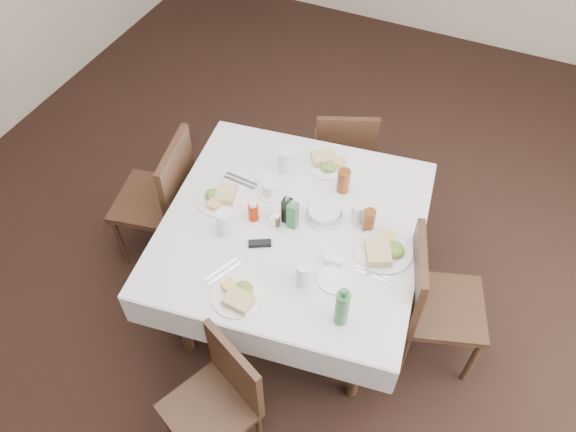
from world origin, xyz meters
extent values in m
plane|color=black|center=(0.00, 0.00, 0.00)|extent=(7.00, 7.00, 0.00)
cylinder|color=black|center=(-0.60, -0.52, 0.36)|extent=(0.06, 0.06, 0.72)
cylinder|color=black|center=(-0.74, 0.47, 0.36)|extent=(0.06, 0.06, 0.72)
cylinder|color=black|center=(0.38, -0.38, 0.36)|extent=(0.06, 0.06, 0.72)
cylinder|color=black|center=(0.25, 0.61, 0.36)|extent=(0.06, 0.06, 0.72)
cube|color=black|center=(-0.18, 0.05, 0.73)|extent=(1.41, 1.41, 0.03)
cube|color=silver|center=(-0.18, 0.05, 0.76)|extent=(1.55, 1.55, 0.01)
cube|color=silver|center=(-0.27, 0.73, 0.65)|extent=(1.36, 0.20, 0.22)
cube|color=silver|center=(-0.09, -0.63, 0.65)|extent=(1.36, 0.20, 0.22)
cube|color=silver|center=(0.50, 0.14, 0.65)|extent=(0.20, 1.36, 0.22)
cube|color=silver|center=(-0.86, -0.05, 0.65)|extent=(0.20, 1.36, 0.22)
cube|color=black|center=(-0.25, 1.08, 0.40)|extent=(0.52, 0.52, 0.04)
cube|color=black|center=(-0.19, 0.91, 0.62)|extent=(0.38, 0.18, 0.43)
cylinder|color=black|center=(-0.16, 1.30, 0.20)|extent=(0.03, 0.03, 0.40)
cylinder|color=black|center=(-0.03, 0.98, 0.20)|extent=(0.03, 0.03, 0.40)
cylinder|color=black|center=(-0.48, 1.17, 0.20)|extent=(0.03, 0.03, 0.40)
cylinder|color=black|center=(-0.35, 0.85, 0.20)|extent=(0.03, 0.03, 0.40)
cube|color=black|center=(-0.19, -0.93, 0.40)|extent=(0.51, 0.51, 0.04)
cube|color=black|center=(-0.11, -0.77, 0.61)|extent=(0.37, 0.19, 0.42)
cylinder|color=black|center=(-0.41, -1.01, 0.20)|extent=(0.03, 0.03, 0.40)
cylinder|color=black|center=(-0.27, -0.71, 0.20)|extent=(0.03, 0.03, 0.40)
cylinder|color=black|center=(0.03, -0.84, 0.20)|extent=(0.03, 0.03, 0.40)
cube|color=black|center=(0.71, 0.09, 0.44)|extent=(0.54, 0.54, 0.04)
cube|color=black|center=(0.52, 0.03, 0.68)|extent=(0.17, 0.42, 0.47)
cylinder|color=black|center=(0.94, -0.03, 0.22)|extent=(0.04, 0.04, 0.44)
cylinder|color=black|center=(0.59, -0.14, 0.22)|extent=(0.04, 0.04, 0.44)
cylinder|color=black|center=(0.83, 0.33, 0.22)|extent=(0.04, 0.04, 0.44)
cylinder|color=black|center=(0.47, 0.21, 0.22)|extent=(0.04, 0.04, 0.44)
cube|color=black|center=(-1.16, 0.08, 0.46)|extent=(0.53, 0.53, 0.04)
cube|color=black|center=(-0.96, 0.12, 0.70)|extent=(0.13, 0.45, 0.49)
cylinder|color=black|center=(-1.39, 0.23, 0.23)|extent=(0.04, 0.04, 0.46)
cylinder|color=black|center=(-1.01, 0.31, 0.23)|extent=(0.04, 0.04, 0.46)
cylinder|color=black|center=(-1.31, -0.15, 0.23)|extent=(0.04, 0.04, 0.46)
cylinder|color=black|center=(-0.94, -0.07, 0.23)|extent=(0.04, 0.04, 0.46)
cylinder|color=white|center=(-0.17, 0.55, 0.77)|extent=(0.27, 0.27, 0.01)
cube|color=tan|center=(-0.21, 0.56, 0.80)|extent=(0.17, 0.17, 0.04)
cube|color=tan|center=(-0.12, 0.56, 0.79)|extent=(0.10, 0.09, 0.03)
ellipsoid|color=#466F23|center=(-0.16, 0.50, 0.80)|extent=(0.10, 0.09, 0.04)
cylinder|color=white|center=(-0.24, -0.49, 0.77)|extent=(0.25, 0.25, 0.01)
cube|color=tan|center=(-0.21, -0.52, 0.80)|extent=(0.14, 0.11, 0.04)
cube|color=tan|center=(-0.28, -0.47, 0.79)|extent=(0.10, 0.09, 0.03)
ellipsoid|color=#466F23|center=(-0.22, -0.45, 0.80)|extent=(0.09, 0.08, 0.04)
cylinder|color=white|center=(0.32, 0.07, 0.77)|extent=(0.30, 0.30, 0.02)
cube|color=tan|center=(0.31, 0.02, 0.80)|extent=(0.18, 0.19, 0.05)
cube|color=tan|center=(0.32, 0.12, 0.80)|extent=(0.09, 0.11, 0.04)
ellipsoid|color=#466F23|center=(0.37, 0.07, 0.80)|extent=(0.11, 0.10, 0.05)
cylinder|color=white|center=(-0.62, 0.03, 0.77)|extent=(0.25, 0.25, 0.01)
cube|color=tan|center=(-0.60, 0.06, 0.80)|extent=(0.13, 0.15, 0.04)
cube|color=tan|center=(-0.62, -0.02, 0.79)|extent=(0.07, 0.09, 0.03)
ellipsoid|color=#466F23|center=(-0.66, 0.03, 0.80)|extent=(0.09, 0.08, 0.04)
cylinder|color=white|center=(-0.47, 0.32, 0.77)|extent=(0.16, 0.16, 0.01)
cylinder|color=white|center=(0.16, -0.20, 0.77)|extent=(0.18, 0.18, 0.01)
cylinder|color=silver|center=(-0.38, 0.40, 0.84)|extent=(0.08, 0.08, 0.15)
cylinder|color=silver|center=(0.03, -0.28, 0.83)|extent=(0.08, 0.08, 0.15)
cylinder|color=silver|center=(0.13, 0.21, 0.82)|extent=(0.06, 0.06, 0.12)
cylinder|color=silver|center=(-0.49, -0.16, 0.84)|extent=(0.08, 0.08, 0.15)
cylinder|color=brown|center=(-0.02, 0.39, 0.84)|extent=(0.07, 0.07, 0.15)
cylinder|color=brown|center=(0.20, 0.18, 0.83)|extent=(0.07, 0.07, 0.14)
cylinder|color=silver|center=(-0.04, 0.16, 0.78)|extent=(0.19, 0.19, 0.03)
cylinder|color=silver|center=(-0.04, 0.16, 0.81)|extent=(0.17, 0.17, 0.04)
cube|color=black|center=(-0.22, 0.06, 0.84)|extent=(0.05, 0.05, 0.16)
cone|color=silver|center=(-0.22, 0.06, 0.95)|extent=(0.03, 0.03, 0.04)
cube|color=#2B703B|center=(-0.17, 0.03, 0.85)|extent=(0.05, 0.05, 0.17)
cone|color=silver|center=(-0.17, 0.03, 0.95)|extent=(0.03, 0.03, 0.05)
cylinder|color=#B51D00|center=(-0.39, -0.01, 0.81)|extent=(0.06, 0.06, 0.10)
cylinder|color=white|center=(-0.39, -0.01, 0.88)|extent=(0.04, 0.04, 0.02)
cylinder|color=white|center=(-0.27, -0.01, 0.79)|extent=(0.03, 0.03, 0.06)
cylinder|color=silver|center=(-0.27, -0.01, 0.83)|extent=(0.03, 0.03, 0.01)
cylinder|color=#41301C|center=(-0.25, 0.00, 0.80)|extent=(0.04, 0.04, 0.07)
cylinder|color=silver|center=(-0.25, 0.00, 0.84)|extent=(0.04, 0.04, 0.01)
cylinder|color=white|center=(-0.38, 0.18, 0.77)|extent=(0.12, 0.12, 0.01)
cylinder|color=white|center=(-0.38, 0.18, 0.81)|extent=(0.08, 0.08, 0.08)
cylinder|color=black|center=(-0.38, 0.18, 0.84)|extent=(0.06, 0.06, 0.01)
torus|color=white|center=(-0.35, 0.21, 0.81)|extent=(0.05, 0.04, 0.05)
cube|color=black|center=(-0.28, -0.16, 0.77)|extent=(0.12, 0.09, 0.03)
cylinder|color=#2B703B|center=(0.27, -0.40, 0.87)|extent=(0.07, 0.07, 0.22)
cylinder|color=#2B703B|center=(0.27, -0.40, 1.00)|extent=(0.03, 0.03, 0.04)
cube|color=white|center=(0.12, -0.10, 0.79)|extent=(0.10, 0.07, 0.05)
cube|color=#D76891|center=(0.12, -0.10, 0.79)|extent=(0.08, 0.05, 0.02)
cube|color=silver|center=(-0.05, 0.44, 0.77)|extent=(0.06, 0.17, 0.01)
cube|color=silver|center=(-0.02, 0.45, 0.77)|extent=(0.06, 0.17, 0.01)
cube|color=silver|center=(-0.36, -0.40, 0.77)|extent=(0.10, 0.20, 0.01)
cube|color=silver|center=(-0.39, -0.38, 0.77)|extent=(0.10, 0.20, 0.01)
cube|color=silver|center=(0.32, -0.10, 0.77)|extent=(0.17, 0.02, 0.01)
cube|color=silver|center=(0.32, -0.08, 0.77)|extent=(0.17, 0.02, 0.01)
cube|color=silver|center=(-0.58, 0.23, 0.77)|extent=(0.21, 0.03, 0.01)
cube|color=silver|center=(-0.58, 0.19, 0.77)|extent=(0.21, 0.03, 0.01)
camera|label=1|loc=(0.60, -1.72, 3.09)|focal=35.00mm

